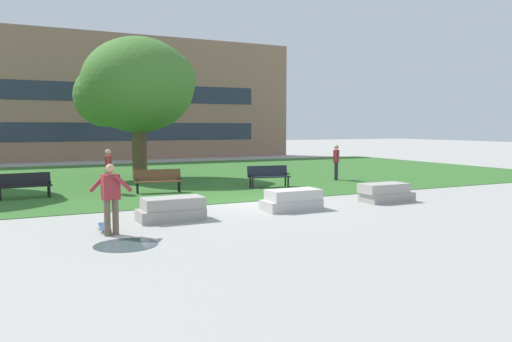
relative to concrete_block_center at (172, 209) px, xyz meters
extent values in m
plane|color=#A3A09B|center=(3.38, 2.11, -0.31)|extent=(140.00, 140.00, 0.00)
cube|color=#336628|center=(3.38, 12.11, -0.30)|extent=(40.00, 20.00, 0.02)
cube|color=#9E9991|center=(-0.03, 0.00, -0.15)|extent=(1.80, 0.90, 0.32)
cube|color=#A6A098|center=(0.04, 0.00, 0.17)|extent=(1.66, 0.83, 0.32)
cube|color=#BCB7B2|center=(3.83, 0.03, -0.15)|extent=(1.80, 0.90, 0.32)
cube|color=beige|center=(3.91, 0.03, 0.17)|extent=(1.66, 0.83, 0.32)
cube|color=#9E9991|center=(7.69, 0.11, -0.15)|extent=(1.80, 0.90, 0.32)
cube|color=#A6A098|center=(7.55, 0.11, 0.17)|extent=(1.66, 0.83, 0.32)
cylinder|color=brown|center=(-1.94, -1.25, 0.12)|extent=(0.15, 0.15, 0.86)
cylinder|color=brown|center=(-1.75, -1.22, 0.12)|extent=(0.15, 0.15, 0.86)
cube|color=maroon|center=(-1.85, -1.24, 0.85)|extent=(0.43, 0.29, 0.60)
cylinder|color=maroon|center=(-2.10, -1.08, 0.96)|extent=(0.47, 0.16, 0.46)
cylinder|color=maroon|center=(-1.59, -1.39, 0.96)|extent=(0.47, 0.16, 0.46)
sphere|color=tan|center=(-1.85, -1.24, 1.29)|extent=(0.22, 0.22, 0.22)
cube|color=#2D4C75|center=(-1.92, -0.71, -0.22)|extent=(0.23, 0.81, 0.02)
cube|color=#2D4C75|center=(-1.91, -0.26, -0.20)|extent=(0.20, 0.13, 0.06)
cube|color=#2D4C75|center=(-1.94, -1.16, -0.20)|extent=(0.20, 0.13, 0.06)
cylinder|color=silver|center=(-2.02, -0.49, -0.28)|extent=(0.03, 0.06, 0.06)
cylinder|color=silver|center=(-1.80, -0.49, -0.28)|extent=(0.03, 0.06, 0.06)
cylinder|color=silver|center=(-2.04, -0.93, -0.28)|extent=(0.03, 0.06, 0.06)
cylinder|color=silver|center=(-1.82, -0.93, -0.28)|extent=(0.03, 0.06, 0.06)
cylinder|color=#47515B|center=(-1.75, -2.39, -0.30)|extent=(1.40, 1.40, 0.01)
cube|color=#1E232D|center=(5.88, 5.41, 0.15)|extent=(1.84, 0.67, 0.05)
cube|color=#1E232D|center=(5.91, 5.66, 0.38)|extent=(1.80, 0.35, 0.46)
cube|color=black|center=(5.04, 5.52, 0.27)|extent=(0.11, 0.40, 0.04)
cube|color=black|center=(6.71, 5.31, 0.27)|extent=(0.11, 0.40, 0.04)
cylinder|color=black|center=(5.06, 5.36, -0.08)|extent=(0.07, 0.07, 0.41)
cylinder|color=black|center=(6.65, 5.15, -0.08)|extent=(0.07, 0.07, 0.41)
cylinder|color=black|center=(5.10, 5.68, -0.08)|extent=(0.07, 0.07, 0.41)
cylinder|color=black|center=(6.69, 5.47, -0.08)|extent=(0.07, 0.07, 0.41)
cube|color=black|center=(-3.55, 6.26, 0.15)|extent=(1.83, 0.58, 0.05)
cube|color=black|center=(-3.57, 6.51, 0.38)|extent=(1.80, 0.27, 0.46)
cube|color=black|center=(-2.72, 6.33, 0.27)|extent=(0.09, 0.40, 0.04)
cylinder|color=black|center=(-4.34, 6.04, -0.08)|extent=(0.07, 0.07, 0.41)
cylinder|color=black|center=(-2.74, 6.17, -0.08)|extent=(0.07, 0.07, 0.41)
cylinder|color=black|center=(-4.36, 6.36, -0.08)|extent=(0.07, 0.07, 0.41)
cylinder|color=black|center=(-2.77, 6.49, -0.08)|extent=(0.07, 0.07, 0.41)
cube|color=brown|center=(1.15, 5.68, 0.15)|extent=(1.84, 0.70, 0.05)
cube|color=brown|center=(1.19, 5.93, 0.38)|extent=(1.80, 0.38, 0.46)
cube|color=black|center=(0.32, 5.81, 0.27)|extent=(0.12, 0.40, 0.04)
cube|color=black|center=(1.98, 5.56, 0.27)|extent=(0.12, 0.40, 0.04)
cylinder|color=black|center=(0.34, 5.64, -0.08)|extent=(0.07, 0.07, 0.41)
cylinder|color=black|center=(1.92, 5.41, -0.08)|extent=(0.07, 0.07, 0.41)
cylinder|color=black|center=(0.38, 5.96, -0.08)|extent=(0.07, 0.07, 0.41)
cylinder|color=black|center=(1.97, 5.73, -0.08)|extent=(0.07, 0.07, 0.41)
cylinder|color=brown|center=(1.72, 11.28, 1.26)|extent=(0.71, 0.71, 3.09)
ellipsoid|color=#42752D|center=(1.72, 11.28, 4.30)|extent=(5.43, 5.43, 4.62)
sphere|color=#42752D|center=(0.23, 11.83, 3.76)|extent=(2.99, 2.99, 2.99)
sphere|color=#42752D|center=(3.08, 10.74, 4.57)|extent=(2.72, 2.72, 2.72)
cylinder|color=#28282D|center=(10.17, 6.62, 0.14)|extent=(0.15, 0.15, 0.86)
cylinder|color=#28282D|center=(10.04, 6.47, 0.14)|extent=(0.15, 0.15, 0.86)
cube|color=maroon|center=(10.10, 6.54, 0.87)|extent=(0.45, 0.46, 0.60)
cylinder|color=maroon|center=(10.28, 6.76, 0.90)|extent=(0.18, 0.18, 0.56)
cylinder|color=maroon|center=(9.93, 6.32, 0.90)|extent=(0.18, 0.18, 0.56)
sphere|color=tan|center=(10.10, 6.54, 1.31)|extent=(0.22, 0.22, 0.22)
cylinder|color=brown|center=(-0.60, 6.40, 0.14)|extent=(0.15, 0.15, 0.86)
cylinder|color=brown|center=(-0.63, 6.20, 0.14)|extent=(0.15, 0.15, 0.86)
cube|color=maroon|center=(-0.62, 6.30, 0.87)|extent=(0.30, 0.43, 0.60)
cylinder|color=maroon|center=(-0.58, 6.62, 0.90)|extent=(0.13, 0.23, 0.56)
cylinder|color=maroon|center=(-0.66, 5.98, 0.90)|extent=(0.13, 0.23, 0.56)
sphere|color=tan|center=(-0.62, 6.30, 1.31)|extent=(0.22, 0.22, 0.22)
cube|color=#8E6B56|center=(4.33, 26.61, 4.57)|extent=(28.17, 1.00, 9.74)
cube|color=#232D3D|center=(4.33, 26.09, 1.89)|extent=(21.13, 0.03, 1.40)
cube|color=#232D3D|center=(4.33, 26.09, 4.89)|extent=(21.13, 0.03, 1.40)
camera|label=1|loc=(-3.90, -13.26, 2.27)|focal=35.00mm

